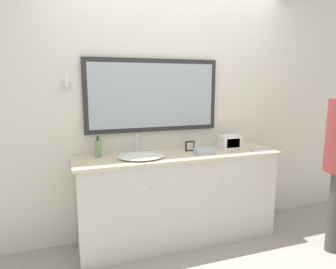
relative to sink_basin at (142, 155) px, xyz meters
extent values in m
plane|color=#9E998E|center=(0.38, -0.26, -0.92)|extent=(14.00, 14.00, 0.00)
cube|color=silver|center=(0.38, 0.30, 0.36)|extent=(8.00, 0.06, 2.55)
cube|color=#282828|center=(0.19, 0.26, 0.54)|extent=(1.36, 0.04, 0.72)
cube|color=#9EA8B2|center=(0.19, 0.24, 0.54)|extent=(1.27, 0.01, 0.63)
cylinder|color=silver|center=(-0.63, 0.26, 0.64)|extent=(0.09, 0.01, 0.09)
cylinder|color=silver|center=(-0.63, 0.21, 0.64)|extent=(0.02, 0.10, 0.02)
cylinder|color=white|center=(-0.63, 0.16, 0.71)|extent=(0.02, 0.02, 0.14)
cube|color=beige|center=(0.38, 0.02, -0.48)|extent=(1.96, 0.48, 0.87)
cube|color=beige|center=(0.38, 0.02, -0.03)|extent=(2.02, 0.51, 0.03)
sphere|color=silver|center=(0.03, -0.23, -0.24)|extent=(0.02, 0.02, 0.02)
sphere|color=silver|center=(0.73, -0.23, -0.24)|extent=(0.02, 0.02, 0.02)
ellipsoid|color=white|center=(0.00, -0.01, 0.00)|extent=(0.44, 0.36, 0.03)
cylinder|color=silver|center=(0.00, 0.19, 0.00)|extent=(0.06, 0.06, 0.03)
cylinder|color=silver|center=(0.00, 0.19, 0.09)|extent=(0.02, 0.02, 0.16)
cylinder|color=silver|center=(0.00, 0.16, 0.17)|extent=(0.02, 0.07, 0.02)
cylinder|color=white|center=(-0.07, 0.19, 0.01)|extent=(0.06, 0.02, 0.02)
cylinder|color=white|center=(0.08, 0.19, 0.01)|extent=(0.06, 0.02, 0.02)
cylinder|color=#709966|center=(-0.38, 0.15, 0.06)|extent=(0.06, 0.06, 0.16)
cylinder|color=black|center=(-0.38, 0.15, 0.16)|extent=(0.02, 0.02, 0.04)
cube|color=black|center=(-0.38, 0.14, 0.17)|extent=(0.02, 0.03, 0.01)
cube|color=white|center=(0.98, 0.09, 0.05)|extent=(0.21, 0.16, 0.14)
cube|color=black|center=(0.98, 0.01, 0.05)|extent=(0.15, 0.01, 0.09)
cube|color=black|center=(0.53, 0.10, 0.03)|extent=(0.10, 0.01, 0.10)
cube|color=beige|center=(0.53, 0.09, 0.03)|extent=(0.07, 0.00, 0.07)
cube|color=#A8B7C6|center=(0.62, -0.05, 0.01)|extent=(0.20, 0.11, 0.05)
cube|color=#ADADB2|center=(1.22, -0.10, -0.01)|extent=(0.18, 0.11, 0.01)
cylinder|color=#514C47|center=(1.69, -0.66, -0.53)|extent=(0.12, 0.12, 0.77)
camera|label=1|loc=(-0.65, -2.64, 0.67)|focal=32.00mm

